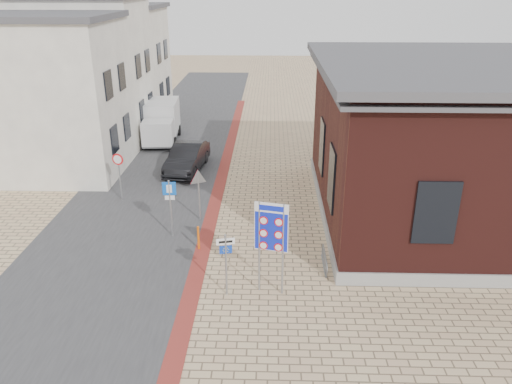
% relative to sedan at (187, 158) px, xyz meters
% --- Properties ---
extents(ground, '(120.00, 120.00, 0.00)m').
position_rel_sedan_xyz_m(ground, '(3.99, -12.21, -0.75)').
color(ground, tan).
rests_on(ground, ground).
extents(road_strip, '(7.00, 60.00, 0.02)m').
position_rel_sedan_xyz_m(road_strip, '(-1.51, 2.79, -0.74)').
color(road_strip, '#38383A').
rests_on(road_strip, ground).
extents(curb_strip, '(0.60, 40.00, 0.02)m').
position_rel_sedan_xyz_m(curb_strip, '(1.99, -2.21, -0.73)').
color(curb_strip, maroon).
rests_on(curb_strip, ground).
extents(brick_building, '(13.00, 13.00, 6.80)m').
position_rel_sedan_xyz_m(brick_building, '(12.99, -5.22, 2.74)').
color(brick_building, gray).
rests_on(brick_building, ground).
extents(townhouse_near, '(7.40, 6.40, 8.30)m').
position_rel_sedan_xyz_m(townhouse_near, '(-7.00, -0.21, 3.42)').
color(townhouse_near, beige).
rests_on(townhouse_near, ground).
extents(townhouse_mid, '(7.40, 6.40, 9.10)m').
position_rel_sedan_xyz_m(townhouse_mid, '(-7.00, 5.79, 3.82)').
color(townhouse_mid, beige).
rests_on(townhouse_mid, ground).
extents(townhouse_far, '(7.40, 6.40, 8.30)m').
position_rel_sedan_xyz_m(townhouse_far, '(-7.00, 11.79, 3.42)').
color(townhouse_far, beige).
rests_on(townhouse_far, ground).
extents(bike_rack, '(0.08, 1.80, 0.60)m').
position_rel_sedan_xyz_m(bike_rack, '(6.64, -10.01, -0.48)').
color(bike_rack, slate).
rests_on(bike_rack, ground).
extents(sedan, '(2.07, 4.67, 1.49)m').
position_rel_sedan_xyz_m(sedan, '(0.00, 0.00, 0.00)').
color(sedan, black).
rests_on(sedan, ground).
extents(box_truck, '(2.35, 4.97, 2.53)m').
position_rel_sedan_xyz_m(box_truck, '(-2.52, 5.54, 0.56)').
color(box_truck, slate).
rests_on(box_truck, ground).
extents(border_sign, '(1.10, 0.30, 3.29)m').
position_rel_sedan_xyz_m(border_sign, '(4.66, -11.71, 1.64)').
color(border_sign, gray).
rests_on(border_sign, ground).
extents(essen_sign, '(0.60, 0.17, 2.25)m').
position_rel_sedan_xyz_m(essen_sign, '(3.19, -11.91, 0.73)').
color(essen_sign, gray).
rests_on(essen_sign, ground).
extents(parking_sign, '(0.54, 0.08, 2.47)m').
position_rel_sedan_xyz_m(parking_sign, '(0.59, -7.81, 0.93)').
color(parking_sign, gray).
rests_on(parking_sign, ground).
extents(yield_sign, '(0.77, 0.40, 2.30)m').
position_rel_sedan_xyz_m(yield_sign, '(1.52, -6.21, 1.00)').
color(yield_sign, gray).
rests_on(yield_sign, ground).
extents(speed_sign, '(0.55, 0.14, 2.36)m').
position_rel_sedan_xyz_m(speed_sign, '(-2.51, -4.21, 0.84)').
color(speed_sign, gray).
rests_on(speed_sign, ground).
extents(bollard, '(0.11, 0.11, 0.99)m').
position_rel_sedan_xyz_m(bollard, '(1.84, -8.88, -0.25)').
color(bollard, '#E85D0C').
rests_on(bollard, ground).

